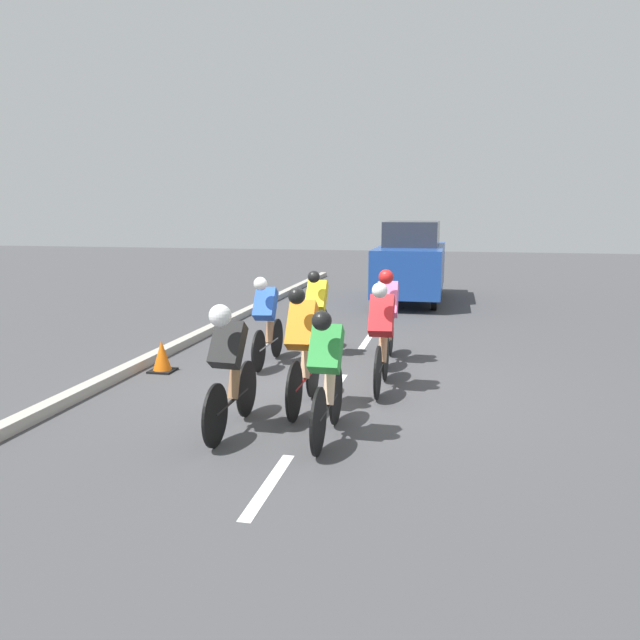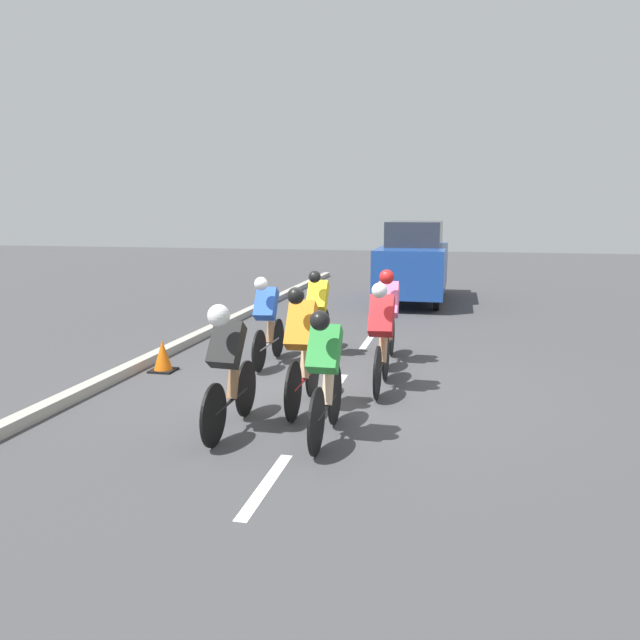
% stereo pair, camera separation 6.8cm
% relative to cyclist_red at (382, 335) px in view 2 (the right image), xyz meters
% --- Properties ---
extents(ground_plane, '(60.00, 60.00, 0.00)m').
position_rel_cyclist_red_xyz_m(ground_plane, '(0.64, -0.05, -0.78)').
color(ground_plane, '#424244').
extents(lane_stripe_near, '(0.12, 1.40, 0.01)m').
position_rel_cyclist_red_xyz_m(lane_stripe_near, '(0.64, 3.21, -0.78)').
color(lane_stripe_near, white).
rests_on(lane_stripe_near, ground).
extents(lane_stripe_mid, '(0.12, 1.40, 0.01)m').
position_rel_cyclist_red_xyz_m(lane_stripe_mid, '(0.64, 0.01, -0.78)').
color(lane_stripe_mid, white).
rests_on(lane_stripe_mid, ground).
extents(lane_stripe_far, '(0.12, 1.40, 0.01)m').
position_rel_cyclist_red_xyz_m(lane_stripe_far, '(0.64, -3.19, -0.78)').
color(lane_stripe_far, white).
rests_on(lane_stripe_far, ground).
extents(curb, '(0.20, 29.37, 0.14)m').
position_rel_cyclist_red_xyz_m(curb, '(3.84, 0.01, -0.71)').
color(curb, '#A8A399').
rests_on(curb, ground).
extents(cyclist_red, '(0.33, 1.66, 1.51)m').
position_rel_cyclist_red_xyz_m(cyclist_red, '(0.00, 0.00, 0.00)').
color(cyclist_red, black).
rests_on(cyclist_red, ground).
extents(cyclist_green, '(0.32, 1.65, 1.45)m').
position_rel_cyclist_red_xyz_m(cyclist_green, '(0.35, 2.01, -0.03)').
color(cyclist_green, black).
rests_on(cyclist_green, ground).
extents(cyclist_pink, '(0.34, 1.63, 1.54)m').
position_rel_cyclist_red_xyz_m(cyclist_pink, '(0.09, -1.60, 0.03)').
color(cyclist_pink, black).
rests_on(cyclist_pink, ground).
extents(cyclist_orange, '(0.33, 1.71, 1.56)m').
position_rel_cyclist_red_xyz_m(cyclist_orange, '(0.85, 1.05, 0.02)').
color(cyclist_orange, black).
rests_on(cyclist_orange, ground).
extents(cyclist_black, '(0.33, 1.68, 1.48)m').
position_rel_cyclist_red_xyz_m(cyclist_black, '(1.44, 2.00, 0.01)').
color(cyclist_black, black).
rests_on(cyclist_black, ground).
extents(cyclist_blue, '(0.33, 1.66, 1.44)m').
position_rel_cyclist_red_xyz_m(cyclist_blue, '(1.94, -1.03, -0.03)').
color(cyclist_blue, black).
rests_on(cyclist_blue, ground).
extents(cyclist_yellow, '(0.32, 1.69, 1.47)m').
position_rel_cyclist_red_xyz_m(cyclist_yellow, '(1.30, -1.85, -0.03)').
color(cyclist_yellow, black).
rests_on(cyclist_yellow, ground).
extents(support_car, '(1.70, 4.58, 2.14)m').
position_rel_cyclist_red_xyz_m(support_car, '(0.20, -8.72, 0.30)').
color(support_car, black).
rests_on(support_car, ground).
extents(traffic_cone, '(0.36, 0.36, 0.49)m').
position_rel_cyclist_red_xyz_m(traffic_cone, '(3.39, -0.31, -0.54)').
color(traffic_cone, black).
rests_on(traffic_cone, ground).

